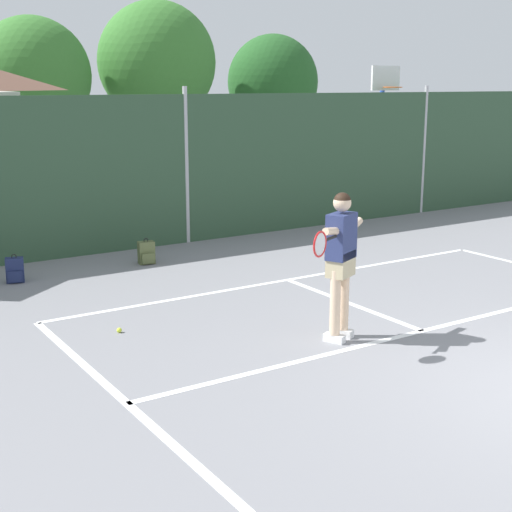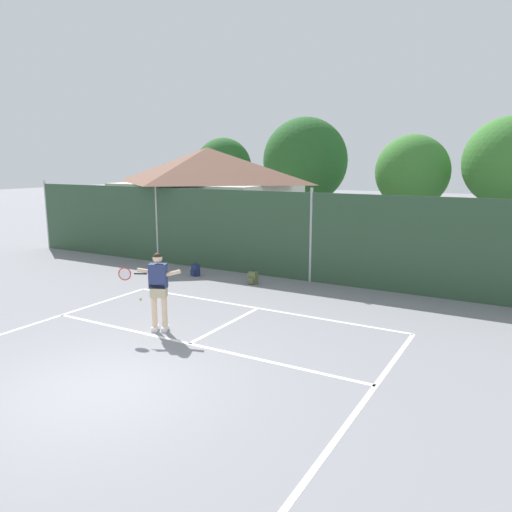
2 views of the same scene
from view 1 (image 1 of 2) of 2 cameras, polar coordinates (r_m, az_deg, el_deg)
chainlink_fence at (r=14.70m, az=-5.41°, el=6.67°), size 26.09×0.09×3.07m
basketball_hoop at (r=19.19m, az=9.81°, el=10.60°), size 0.90×0.67×3.55m
tennis_player at (r=9.01m, az=6.56°, el=0.22°), size 1.29×0.74×1.85m
tennis_ball at (r=9.67m, az=-10.54°, el=-5.66°), size 0.07×0.07×0.07m
backpack_navy at (r=12.45m, az=-18.16°, el=-1.08°), size 0.32×0.30×0.46m
backpack_olive at (r=13.18m, az=-8.47°, el=0.22°), size 0.31×0.28×0.46m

